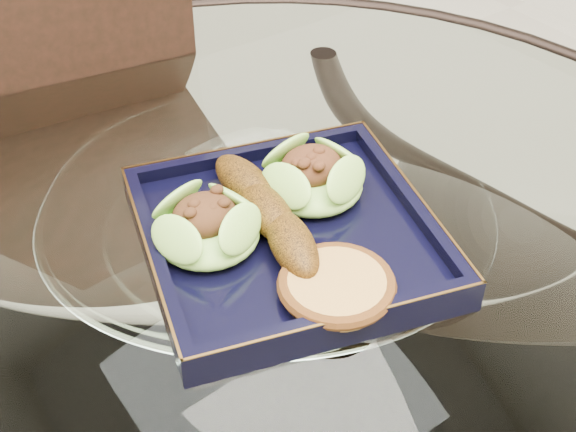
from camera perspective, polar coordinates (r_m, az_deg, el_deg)
dining_table at (r=0.90m, az=-1.29°, el=-9.65°), size 1.13×1.13×0.77m
dining_chair at (r=1.08m, az=-14.46°, el=-2.02°), size 0.52×0.52×1.05m
navy_plate at (r=0.77m, az=0.00°, el=-1.72°), size 0.33×0.33×0.02m
lettuce_wrap_left at (r=0.75m, az=-5.78°, el=-0.89°), size 0.11×0.11×0.04m
lettuce_wrap_right at (r=0.80m, az=1.78°, el=2.64°), size 0.12×0.12×0.04m
roasted_plantain at (r=0.76m, az=-1.47°, el=0.33°), size 0.07×0.19×0.04m
crumb_patty at (r=0.70m, az=3.48°, el=-5.04°), size 0.09×0.09×0.02m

